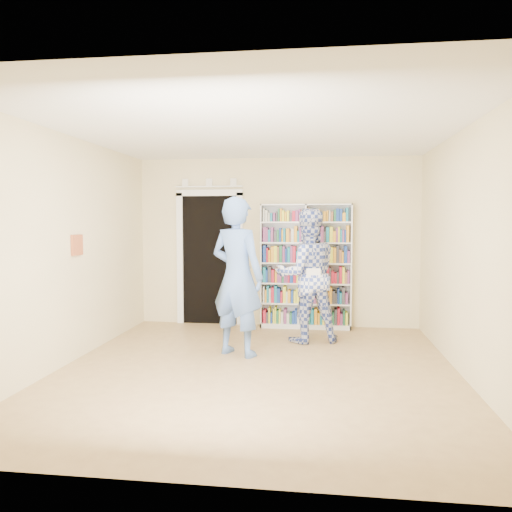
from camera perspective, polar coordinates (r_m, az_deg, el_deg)
The scene contains 11 objects.
floor at distance 5.81m, azimuth 0.10°, elevation -12.90°, with size 5.00×5.00×0.00m, color #957148.
ceiling at distance 5.65m, azimuth 0.10°, elevation 14.32°, with size 5.00×5.00×0.00m, color white.
wall_back at distance 8.05m, azimuth 2.39°, elevation 1.58°, with size 4.50×4.50×0.00m, color beige.
wall_left at distance 6.27m, azimuth -20.76°, elevation 0.65°, with size 5.00×5.00×0.00m, color beige.
wall_right at distance 5.73m, azimuth 23.02°, elevation 0.30°, with size 5.00×5.00×0.00m, color beige.
bookshelf at distance 7.89m, azimuth 5.71°, elevation -1.11°, with size 1.42×0.27×1.96m.
doorway at distance 8.21m, azimuth -5.30°, elevation 0.42°, with size 1.10×0.08×2.43m.
wall_art at distance 6.43m, azimuth -19.77°, elevation 1.19°, with size 0.03×0.25×0.25m, color brown.
man_blue at distance 6.26m, azimuth -2.17°, elevation -2.37°, with size 0.73×0.48×1.99m, color #4E70AE.
man_plaid at distance 6.99m, azimuth 5.86°, elevation -2.24°, with size 0.91×0.71×1.86m, color #304393.
paper_sheet at distance 6.73m, azimuth 6.58°, elevation -2.57°, with size 0.19×0.01×0.27m, color white.
Camera 1 is at (0.71, -5.51, 1.69)m, focal length 35.00 mm.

